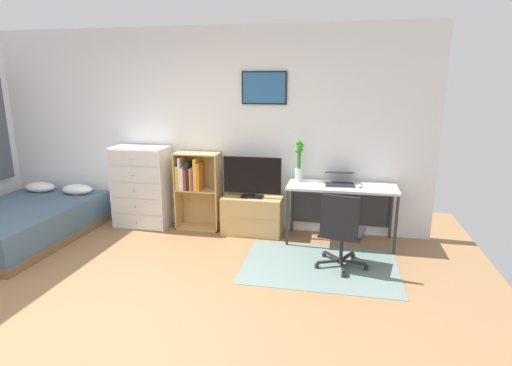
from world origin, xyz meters
The scene contains 13 objects.
ground_plane centered at (0.00, 0.00, 0.00)m, with size 7.20×7.20×0.00m, color #936B44.
wall_back_with_posters centered at (0.01, 2.43, 1.35)m, with size 6.12×0.09×2.70m.
area_rug centered at (1.70, 1.31, 0.00)m, with size 1.70×1.20×0.01m, color slate.
bed centered at (-2.12, 1.36, 0.22)m, with size 1.42×2.04×0.56m.
dresser centered at (-0.82, 2.15, 0.56)m, with size 0.76×0.46×1.13m.
bookshelf centered at (-0.06, 2.22, 0.63)m, with size 0.60×0.30×1.06m.
tv_stand centered at (0.75, 2.17, 0.25)m, with size 0.79×0.41×0.51m.
television centered at (0.75, 2.15, 0.78)m, with size 0.77×0.16×0.54m.
desk centered at (1.90, 2.17, 0.60)m, with size 1.34×0.56×0.74m.
office_chair centered at (1.91, 1.28, 0.46)m, with size 0.58×0.57×0.86m.
laptop centered at (1.87, 2.18, 0.80)m, with size 0.39×0.42×0.16m.
computer_mouse centered at (2.11, 2.05, 0.76)m, with size 0.06×0.10×0.03m, color silver.
bamboo_vase centered at (1.35, 2.24, 1.02)m, with size 0.11×0.10×0.53m.
Camera 1 is at (1.85, -2.94, 1.99)m, focal length 28.76 mm.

